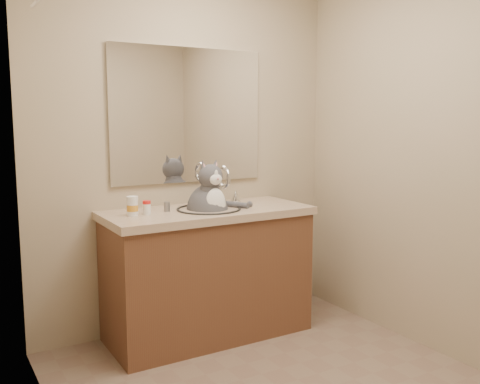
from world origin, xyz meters
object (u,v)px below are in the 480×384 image
Objects in this scene: cat at (209,207)px; pill_bottle_orange at (132,206)px; grey_canister at (167,207)px; pill_bottle_redcap at (147,208)px.

cat is 4.47× the size of pill_bottle_orange.
pill_bottle_orange is 0.24m from grey_canister.
cat reaches higher than pill_bottle_orange.
pill_bottle_orange is at bearing 173.04° from cat.
cat is 0.27m from grey_canister.
grey_canister is (-0.27, 0.05, 0.02)m from cat.
grey_canister is at bearing 8.26° from pill_bottle_orange.
cat is 8.65× the size of grey_canister.
pill_bottle_orange is (-0.09, 0.00, 0.01)m from pill_bottle_redcap.
pill_bottle_redcap is at bearing -1.59° from pill_bottle_orange.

